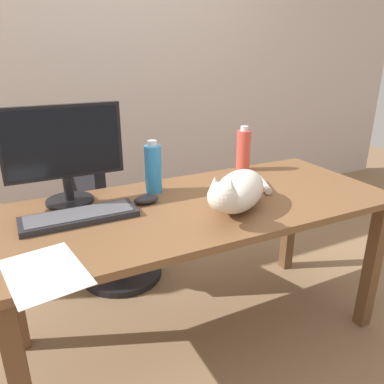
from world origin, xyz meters
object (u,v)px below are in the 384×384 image
Objects in this scene: monitor at (64,151)px; cat at (238,191)px; office_chair at (111,223)px; computer_mouse at (146,199)px; spray_bottle at (153,168)px; keyboard at (79,216)px; water_bottle at (243,150)px.

monitor reaches higher than cat.
office_chair is 0.66m from computer_mouse.
spray_bottle is (0.11, -0.44, 0.44)m from office_chair.
cat is at bearing -35.84° from computer_mouse.
cat is (0.60, -0.19, 0.07)m from keyboard.
computer_mouse is at bearing 144.16° from cat.
water_bottle is at bearing -27.58° from office_chair.
water_bottle is (0.92, 0.26, 0.10)m from keyboard.
keyboard is (-0.26, -0.60, 0.34)m from office_chair.
computer_mouse is 0.68m from water_bottle.
office_chair is 2.01× the size of keyboard.
water_bottle is at bearing 18.81° from computer_mouse.
monitor is 2.00× the size of spray_bottle.
computer_mouse is at bearing -87.09° from office_chair.
spray_bottle is (-0.23, 0.34, 0.03)m from cat.
monitor reaches higher than spray_bottle.
keyboard is at bearing -113.33° from office_chair.
water_bottle is (0.66, -0.35, 0.44)m from office_chair.
cat is at bearing -32.25° from monitor.
computer_mouse is 0.17m from spray_bottle.
monitor is at bearing -176.21° from water_bottle.
spray_bottle reaches higher than cat.
water_bottle is at bearing 15.49° from keyboard.
office_chair is 0.87m from water_bottle.
cat is at bearing -125.82° from water_bottle.
office_chair is 3.68× the size of spray_bottle.
monitor reaches higher than office_chair.
monitor is at bearing 147.75° from cat.
cat is (0.60, -0.38, -0.15)m from monitor.
monitor is at bearing 90.76° from keyboard.
office_chair reaches higher than computer_mouse.
cat reaches higher than keyboard.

